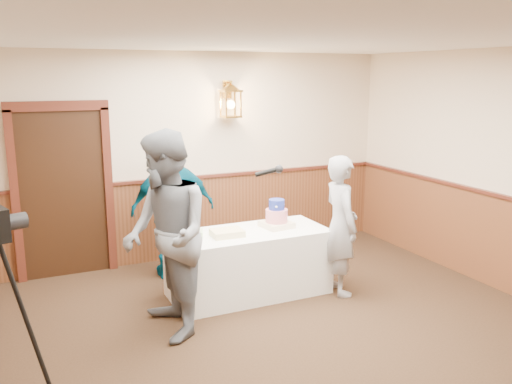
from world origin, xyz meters
TOP-DOWN VIEW (x-y plane):
  - ground at (0.00, 0.00)m, footprint 7.00×7.00m
  - room_shell at (-0.05, 0.45)m, footprint 6.02×7.02m
  - display_table at (0.23, 1.90)m, footprint 1.80×0.80m
  - tiered_cake at (0.60, 1.93)m, footprint 0.36×0.36m
  - sheet_cake_yellow at (-0.06, 1.84)m, footprint 0.36×0.28m
  - sheet_cake_green at (-0.42, 2.01)m, footprint 0.32×0.29m
  - interviewer at (-0.89, 1.32)m, footprint 1.54×0.98m
  - baker at (1.20, 1.51)m, footprint 0.47×0.64m
  - assistant_p at (-0.38, 2.82)m, footprint 1.07×0.53m

SIDE VIEW (x-z plane):
  - ground at x=0.00m, z-range 0.00..0.00m
  - display_table at x=0.23m, z-range 0.00..0.75m
  - sheet_cake_green at x=-0.42m, z-range 0.75..0.81m
  - sheet_cake_yellow at x=-0.06m, z-range 0.75..0.82m
  - baker at x=1.20m, z-range 0.00..1.62m
  - assistant_p at x=-0.38m, z-range 0.00..1.76m
  - tiered_cake at x=0.60m, z-range 0.71..1.05m
  - interviewer at x=-0.89m, z-range 0.00..2.01m
  - room_shell at x=-0.05m, z-range 0.12..2.93m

